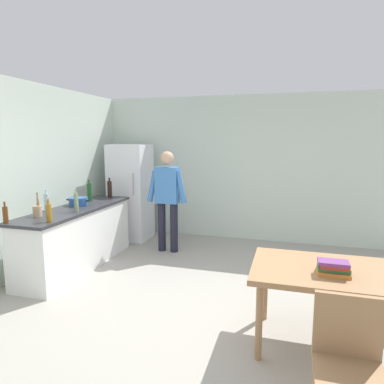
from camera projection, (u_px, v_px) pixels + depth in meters
ground_plane at (191, 310)px, 3.77m from camera, size 14.00×14.00×0.00m
wall_back at (235, 168)px, 6.41m from camera, size 6.40×0.12×2.70m
wall_left at (7, 181)px, 4.47m from camera, size 0.12×5.60×2.70m
kitchen_counter at (77, 237)px, 5.01m from camera, size 0.64×2.20×0.90m
refrigerator at (131, 192)px, 6.43m from camera, size 0.70×0.67×1.80m
person at (167, 195)px, 5.63m from camera, size 0.70×0.22×1.70m
dining_table at (332, 278)px, 2.99m from camera, size 1.40×0.90×0.75m
chair at (349, 359)px, 2.10m from camera, size 0.42×0.42×0.91m
cooking_pot at (78, 201)px, 5.12m from camera, size 0.40×0.28×0.12m
utensil_jar at (37, 211)px, 4.36m from camera, size 0.11×0.11×0.32m
bottle_water_clear at (47, 202)px, 4.71m from camera, size 0.07×0.07×0.30m
bottle_wine_green at (89, 192)px, 5.50m from camera, size 0.08×0.08×0.34m
bottle_vinegar_tall at (76, 202)px, 4.65m from camera, size 0.06×0.06×0.32m
bottle_wine_dark at (110, 189)px, 5.83m from camera, size 0.08×0.08×0.34m
bottle_beer_brown at (5, 215)px, 4.01m from camera, size 0.06×0.06×0.26m
bottle_oil_amber at (49, 213)px, 4.07m from camera, size 0.06×0.06×0.28m
book_stack at (333, 268)px, 2.86m from camera, size 0.26×0.21×0.13m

